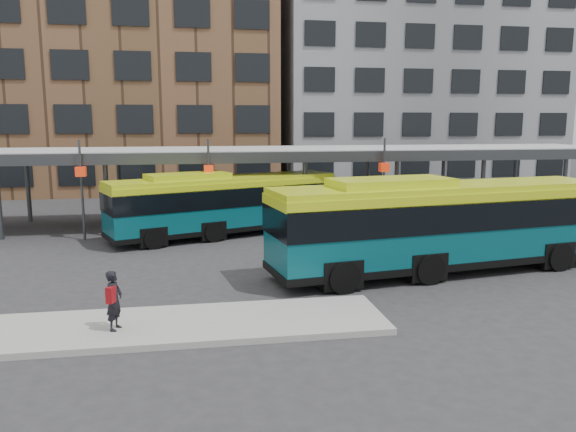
# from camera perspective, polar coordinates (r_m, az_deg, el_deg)

# --- Properties ---
(ground) EXTENTS (120.00, 120.00, 0.00)m
(ground) POSITION_cam_1_polar(r_m,az_deg,el_deg) (19.31, 2.05, -7.43)
(ground) COLOR #28282B
(ground) RESTS_ON ground
(boarding_island) EXTENTS (14.00, 3.00, 0.18)m
(boarding_island) POSITION_cam_1_polar(r_m,az_deg,el_deg) (16.16, -15.48, -10.90)
(boarding_island) COLOR gray
(boarding_island) RESTS_ON ground
(canopy) EXTENTS (40.00, 6.53, 4.80)m
(canopy) POSITION_cam_1_polar(r_m,az_deg,el_deg) (31.21, -2.82, 6.39)
(canopy) COLOR #999B9E
(canopy) RESTS_ON ground
(building_brick) EXTENTS (26.00, 14.00, 22.00)m
(building_brick) POSITION_cam_1_polar(r_m,az_deg,el_deg) (50.74, -17.27, 15.25)
(building_brick) COLOR brown
(building_brick) RESTS_ON ground
(building_grey) EXTENTS (24.00, 14.00, 20.00)m
(building_grey) POSITION_cam_1_polar(r_m,az_deg,el_deg) (54.01, 12.23, 14.02)
(building_grey) COLOR slate
(building_grey) RESTS_ON ground
(bus_front) EXTENTS (13.48, 4.82, 3.64)m
(bus_front) POSITION_cam_1_polar(r_m,az_deg,el_deg) (21.79, 15.23, -0.67)
(bus_front) COLOR #074650
(bus_front) RESTS_ON ground
(bus_rear) EXTENTS (11.74, 6.48, 3.21)m
(bus_rear) POSITION_cam_1_polar(r_m,az_deg,el_deg) (28.06, -6.45, 1.39)
(bus_rear) COLOR #074650
(bus_rear) RESTS_ON ground
(pedestrian) EXTENTS (0.54, 0.68, 1.61)m
(pedestrian) POSITION_cam_1_polar(r_m,az_deg,el_deg) (15.66, -17.25, -8.15)
(pedestrian) COLOR black
(pedestrian) RESTS_ON boarding_island
(bike_rack) EXTENTS (6.10, 1.54, 1.07)m
(bike_rack) POSITION_cam_1_polar(r_m,az_deg,el_deg) (34.90, 19.44, 0.54)
(bike_rack) COLOR slate
(bike_rack) RESTS_ON ground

